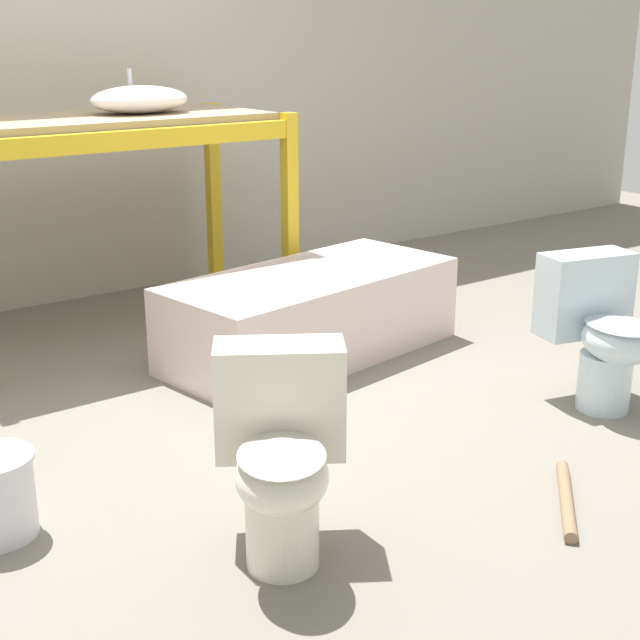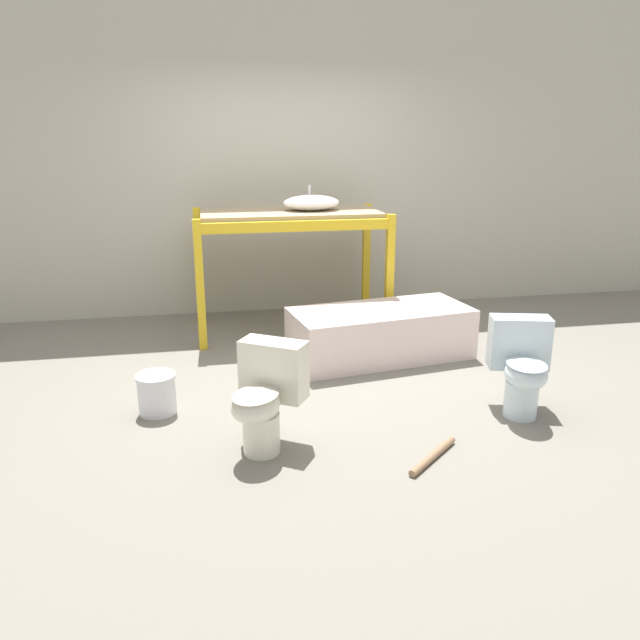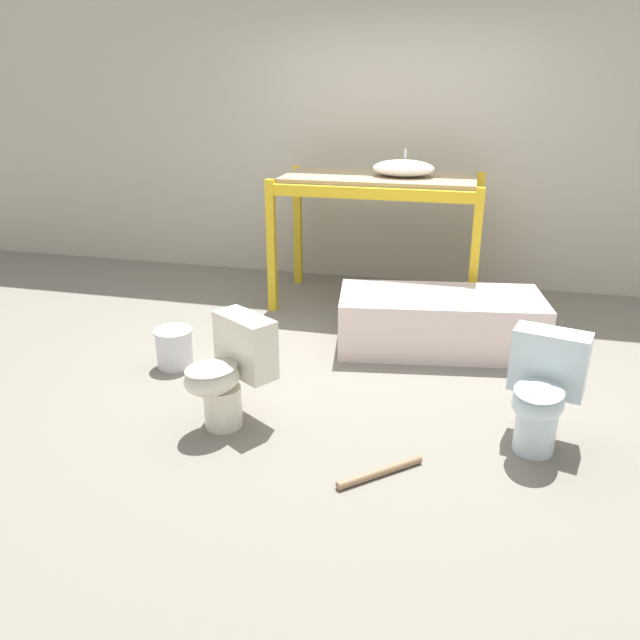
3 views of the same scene
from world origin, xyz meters
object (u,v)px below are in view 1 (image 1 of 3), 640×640
(toilet_near, at_px, (600,327))
(bathtub_main, at_px, (311,308))
(toilet_far, at_px, (281,451))
(sink_basin, at_px, (139,99))

(toilet_near, bearing_deg, bathtub_main, 131.46)
(toilet_far, bearing_deg, toilet_near, 38.41)
(toilet_near, relative_size, toilet_far, 1.00)
(toilet_far, bearing_deg, bathtub_main, 84.18)
(bathtub_main, height_order, toilet_far, toilet_far)
(sink_basin, bearing_deg, toilet_near, -63.81)
(bathtub_main, distance_m, toilet_far, 1.80)
(sink_basin, bearing_deg, bathtub_main, -64.62)
(bathtub_main, bearing_deg, sink_basin, 106.58)
(sink_basin, bearing_deg, toilet_far, -106.71)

